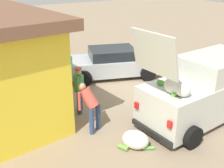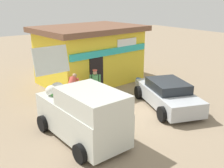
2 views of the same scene
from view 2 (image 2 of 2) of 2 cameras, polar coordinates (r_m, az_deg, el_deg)
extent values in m
plane|color=gray|center=(12.23, 5.02, -6.74)|extent=(60.00, 60.00, 0.00)
cube|color=yellow|center=(16.75, -4.76, 5.79)|extent=(6.07, 4.46, 3.14)
cube|color=#2DB7B2|center=(15.07, -0.23, 6.91)|extent=(5.41, 0.65, 0.36)
cube|color=black|center=(14.75, -3.32, 1.83)|extent=(0.90, 0.15, 2.00)
cube|color=white|center=(15.87, 3.20, 8.60)|extent=(1.50, 0.21, 0.60)
cube|color=brown|center=(16.47, -4.92, 11.66)|extent=(6.68, 5.08, 0.31)
cube|color=silver|center=(10.15, -6.68, -7.26)|extent=(1.95, 4.14, 1.23)
cube|color=silver|center=(9.18, -4.31, -3.53)|extent=(1.79, 2.60, 0.67)
cube|color=black|center=(8.31, 0.46, -6.13)|extent=(1.45, 0.17, 0.51)
cube|color=silver|center=(11.34, -12.86, 4.98)|extent=(1.55, 0.39, 1.13)
ellipsoid|color=silver|center=(10.68, -10.73, -1.55)|extent=(0.43, 0.36, 0.36)
ellipsoid|color=silver|center=(10.81, -12.78, -1.32)|extent=(0.49, 0.41, 0.41)
ellipsoid|color=silver|center=(10.96, -11.59, -0.82)|extent=(0.55, 0.46, 0.46)
cylinder|color=#4F9847|center=(10.70, -12.28, -2.28)|extent=(0.27, 0.26, 0.13)
cylinder|color=#69B443|center=(11.00, -12.42, -1.73)|extent=(0.18, 0.29, 0.13)
cylinder|color=#558E3D|center=(10.97, -11.15, -1.61)|extent=(0.19, 0.23, 0.16)
cylinder|color=#539C3D|center=(11.16, -8.56, -1.13)|extent=(0.24, 0.20, 0.16)
cube|color=black|center=(12.02, -11.90, -6.18)|extent=(1.62, 0.18, 0.16)
cube|color=red|center=(11.54, -15.04, -4.24)|extent=(0.14, 0.07, 0.20)
cube|color=red|center=(12.08, -9.31, -2.83)|extent=(0.14, 0.07, 0.20)
cylinder|color=black|center=(8.93, -6.82, -14.51)|extent=(0.26, 0.67, 0.65)
cylinder|color=black|center=(9.87, 2.42, -10.96)|extent=(0.26, 0.67, 0.65)
cylinder|color=black|center=(11.07, -14.53, -8.17)|extent=(0.26, 0.67, 0.65)
cylinder|color=black|center=(11.85, -6.41, -5.89)|extent=(0.26, 0.67, 0.65)
cube|color=#B2B7BC|center=(13.23, 11.71, -2.61)|extent=(3.07, 4.53, 0.69)
cube|color=#1E2328|center=(13.04, 11.86, -0.30)|extent=(2.13, 2.41, 0.44)
cylinder|color=black|center=(11.72, 10.64, -6.32)|extent=(0.43, 0.71, 0.67)
cylinder|color=black|center=(12.63, 18.42, -5.15)|extent=(0.43, 0.71, 0.67)
cylinder|color=black|center=(14.13, 5.64, -1.79)|extent=(0.43, 0.71, 0.67)
cylinder|color=black|center=(14.89, 12.45, -1.09)|extent=(0.43, 0.71, 0.67)
cylinder|color=navy|center=(13.89, -4.28, -1.84)|extent=(0.15, 0.15, 0.79)
cylinder|color=navy|center=(13.90, -2.87, -1.81)|extent=(0.15, 0.15, 0.79)
cylinder|color=#4C9959|center=(13.68, -3.63, 0.85)|extent=(0.47, 0.47, 0.56)
sphere|color=tan|center=(13.57, -3.66, 2.42)|extent=(0.22, 0.22, 0.22)
cylinder|color=#CC4C3F|center=(13.54, -3.67, 2.94)|extent=(0.24, 0.24, 0.05)
cylinder|color=#4C9959|center=(13.68, -4.64, 0.89)|extent=(0.09, 0.09, 0.53)
cylinder|color=#4C9959|center=(13.68, -2.63, 0.93)|extent=(0.09, 0.09, 0.53)
cylinder|color=navy|center=(13.50, -9.49, -2.55)|extent=(0.15, 0.15, 0.84)
cylinder|color=navy|center=(13.31, -8.32, -2.80)|extent=(0.15, 0.15, 0.84)
cylinder|color=#CC4C3F|center=(13.33, -8.57, 0.19)|extent=(0.72, 0.59, 0.68)
sphere|color=tan|center=(13.43, -8.00, 1.79)|extent=(0.23, 0.23, 0.23)
cylinder|color=#CC4C3F|center=(13.62, -8.92, 0.35)|extent=(0.09, 0.09, 0.56)
cylinder|color=#CC4C3F|center=(13.35, -7.27, 0.05)|extent=(0.09, 0.09, 0.56)
ellipsoid|color=silver|center=(12.51, -13.15, -5.32)|extent=(0.96, 0.90, 0.50)
cylinder|color=#59A43B|center=(12.34, -12.88, -6.56)|extent=(0.18, 0.33, 0.14)
cylinder|color=#6EA244|center=(12.90, -13.33, -5.47)|extent=(0.33, 0.25, 0.14)
cylinder|color=#62A846|center=(12.28, -13.89, -6.84)|extent=(0.25, 0.33, 0.11)
cylinder|color=blue|center=(16.58, 5.65, 0.66)|extent=(0.29, 0.29, 0.36)
camera|label=1|loc=(14.70, -39.60, 12.05)|focal=43.52mm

